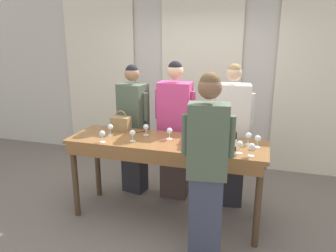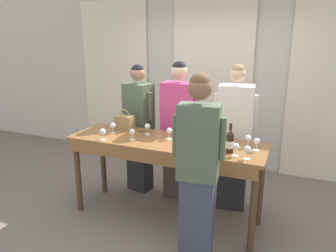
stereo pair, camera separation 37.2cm
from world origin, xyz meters
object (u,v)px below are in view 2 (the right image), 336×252
(wine_glass_back_left, at_px, (113,126))
(wine_glass_by_bottle, at_px, (219,148))
(tasting_bar, at_px, (165,152))
(host_pouring, at_px, (198,169))
(guest_pink_top, at_px, (179,131))
(wine_glass_front_left, at_px, (248,139))
(wine_glass_front_right, at_px, (103,132))
(guest_cream_sweater, at_px, (234,139))
(wine_glass_center_mid, at_px, (247,150))
(wine_glass_front_mid, at_px, (147,127))
(wine_glass_center_left, at_px, (186,135))
(wine_glass_near_host, at_px, (169,131))
(wine_bottle, at_px, (230,142))
(wine_glass_center_right, at_px, (257,142))
(handbag, at_px, (125,122))
(wine_glass_back_mid, at_px, (236,147))
(guest_olive_jacket, at_px, (139,128))
(wine_glass_back_right, at_px, (132,132))

(wine_glass_back_left, height_order, wine_glass_by_bottle, same)
(tasting_bar, bearing_deg, host_pouring, -45.30)
(guest_pink_top, bearing_deg, tasting_bar, -84.72)
(wine_glass_front_left, height_order, wine_glass_front_right, same)
(tasting_bar, xyz_separation_m, guest_cream_sweater, (0.67, 0.58, 0.06))
(wine_glass_front_left, height_order, wine_glass_center_mid, same)
(guest_cream_sweater, bearing_deg, wine_glass_front_left, -61.37)
(wine_glass_front_mid, distance_m, wine_glass_center_left, 0.53)
(wine_glass_front_mid, distance_m, wine_glass_near_host, 0.32)
(wine_glass_back_left, bearing_deg, host_pouring, -25.72)
(wine_glass_near_host, relative_size, guest_pink_top, 0.07)
(guest_pink_top, relative_size, guest_cream_sweater, 1.01)
(wine_bottle, bearing_deg, guest_pink_top, 140.80)
(wine_glass_center_left, xyz_separation_m, wine_glass_by_bottle, (0.45, -0.27, 0.00))
(wine_glass_back_left, xyz_separation_m, guest_pink_top, (0.64, 0.55, -0.14))
(wine_glass_center_mid, xyz_separation_m, wine_glass_center_right, (0.05, 0.28, 0.00))
(wine_glass_center_left, bearing_deg, handbag, 166.95)
(wine_bottle, distance_m, wine_glass_by_bottle, 0.17)
(wine_bottle, height_order, wine_glass_front_left, wine_bottle)
(wine_glass_near_host, bearing_deg, wine_glass_by_bottle, -26.02)
(handbag, xyz_separation_m, wine_glass_front_mid, (0.37, -0.09, 0.00))
(wine_glass_by_bottle, bearing_deg, wine_glass_center_right, 46.02)
(wine_bottle, height_order, host_pouring, host_pouring)
(handbag, relative_size, wine_glass_front_right, 1.92)
(guest_cream_sweater, xyz_separation_m, host_pouring, (-0.09, -1.16, 0.06))
(wine_bottle, xyz_separation_m, wine_glass_center_left, (-0.52, 0.11, -0.02))
(handbag, height_order, guest_pink_top, guest_pink_top)
(wine_glass_front_left, distance_m, guest_pink_top, 1.05)
(wine_glass_back_left, bearing_deg, wine_glass_center_left, 0.51)
(tasting_bar, xyz_separation_m, wine_glass_back_mid, (0.83, -0.15, 0.22))
(tasting_bar, xyz_separation_m, wine_glass_front_right, (-0.66, -0.23, 0.22))
(wine_glass_center_right, distance_m, guest_cream_sweater, 0.61)
(wine_glass_near_host, relative_size, wine_glass_by_bottle, 1.00)
(wine_glass_front_mid, distance_m, guest_cream_sweater, 1.06)
(wine_glass_back_mid, relative_size, wine_glass_near_host, 1.00)
(handbag, xyz_separation_m, wine_glass_center_right, (1.65, -0.16, 0.00))
(guest_olive_jacket, bearing_deg, wine_glass_back_right, -67.99)
(handbag, distance_m, guest_pink_top, 0.70)
(wine_glass_center_mid, relative_size, guest_olive_jacket, 0.08)
(wine_glass_front_right, relative_size, wine_glass_by_bottle, 1.00)
(wine_glass_center_right, relative_size, guest_olive_jacket, 0.08)
(guest_olive_jacket, bearing_deg, guest_cream_sweater, 0.00)
(wine_glass_near_host, distance_m, guest_pink_top, 0.52)
(wine_glass_back_right, relative_size, wine_glass_by_bottle, 1.00)
(wine_glass_center_left, bearing_deg, wine_glass_center_right, 3.66)
(guest_pink_top, bearing_deg, handbag, -150.64)
(wine_glass_front_right, bearing_deg, wine_glass_center_left, 16.82)
(wine_glass_center_mid, bearing_deg, guest_cream_sweater, 109.89)
(wine_glass_back_mid, bearing_deg, host_pouring, -120.13)
(guest_olive_jacket, bearing_deg, tasting_bar, -42.60)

